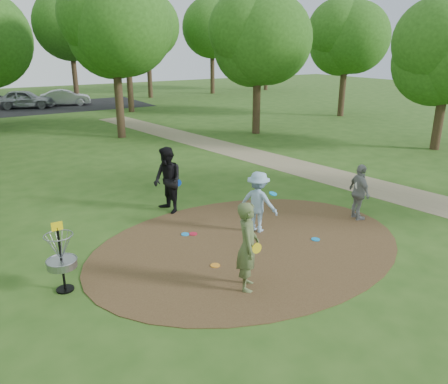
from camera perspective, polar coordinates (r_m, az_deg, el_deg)
ground at (r=11.27m, az=3.28°, el=-6.97°), size 100.00×100.00×0.00m
dirt_clearing at (r=11.27m, az=3.28°, el=-6.92°), size 8.40×8.40×0.02m
footpath at (r=16.84m, az=17.53°, el=1.00°), size 7.55×39.89×0.01m
parking_lot at (r=39.36m, az=-20.68°, el=10.41°), size 14.00×8.00×0.01m
player_observer_with_disc at (r=9.00m, az=3.12°, el=-7.12°), size 0.78×0.84×1.92m
player_throwing_with_disc at (r=11.80m, az=4.48°, el=-1.32°), size 1.21×1.26×1.69m
player_walking_with_disc at (r=13.21m, az=-7.38°, el=1.51°), size 0.85×1.05×2.01m
player_waiting_with_disc at (r=13.18m, az=17.25°, el=-0.04°), size 0.69×1.05×1.66m
disc_ground_cyan at (r=11.86m, az=-5.09°, el=-5.51°), size 0.22×0.22×0.02m
disc_ground_blue at (r=11.77m, az=11.87°, el=-6.06°), size 0.22×0.22×0.02m
disc_ground_red at (r=11.86m, az=-4.05°, el=-5.47°), size 0.22×0.22×0.02m
car_left at (r=39.18m, az=-24.59°, el=10.98°), size 4.63×3.17×1.46m
car_right at (r=39.71m, az=-20.00°, el=11.50°), size 4.19×2.31×1.31m
disc_ground_orange at (r=10.24m, az=-1.16°, el=-9.56°), size 0.22×0.22×0.02m
disc_golf_basket at (r=9.54m, az=-20.58°, el=-7.39°), size 0.63×0.63×1.54m
tree_ring at (r=18.24m, az=-12.25°, el=19.02°), size 36.93×45.68×8.78m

